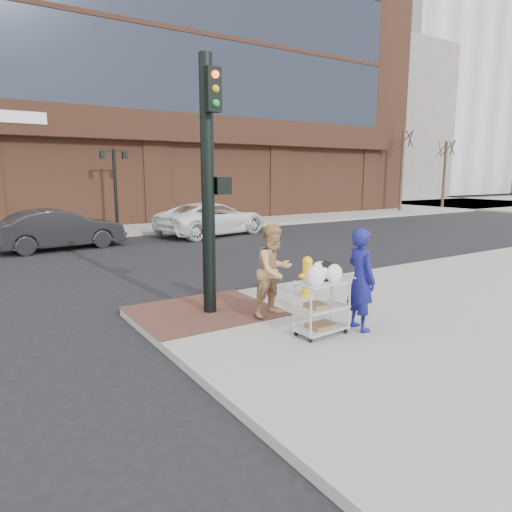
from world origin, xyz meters
TOP-DOWN VIEW (x-y plane):
  - ground at (0.00, 0.00)m, footprint 220.00×220.00m
  - sidewalk_far at (12.50, 32.00)m, footprint 65.00×36.00m
  - brick_curb_ramp at (-0.60, 0.90)m, footprint 2.80×2.40m
  - bank_building at (5.00, 31.00)m, footprint 42.00×26.00m
  - filler_block at (40.00, 38.00)m, footprint 14.00×20.00m
  - bare_tree_a at (24.00, 16.50)m, footprint 1.80×1.80m
  - bare_tree_b at (30.00, 17.00)m, footprint 1.80×1.80m
  - lamp_post at (2.00, 16.00)m, footprint 1.32×0.22m
  - traffic_signal_pole at (-0.48, 0.77)m, footprint 0.61×0.51m
  - woman_blue at (1.29, -1.62)m, footprint 0.54×0.73m
  - pedestrian_tan at (0.46, -0.11)m, footprint 0.98×0.82m
  - sedan_dark at (-1.44, 11.83)m, footprint 5.00×2.31m
  - minivan_white at (5.59, 12.43)m, footprint 6.16×3.90m
  - utility_cart at (0.52, -1.46)m, footprint 0.96×0.58m
  - fire_hydrant at (1.95, 0.70)m, footprint 0.44×0.31m

SIDE VIEW (x-z plane):
  - ground at x=0.00m, z-range 0.00..0.00m
  - sidewalk_far at x=12.50m, z-range 0.00..0.15m
  - brick_curb_ramp at x=-0.60m, z-range 0.15..0.16m
  - fire_hydrant at x=1.95m, z-range 0.16..1.09m
  - utility_cart at x=0.52m, z-range 0.09..1.37m
  - minivan_white at x=5.59m, z-range 0.00..1.59m
  - sedan_dark at x=-1.44m, z-range 0.00..1.59m
  - pedestrian_tan at x=0.46m, z-range 0.15..1.97m
  - woman_blue at x=1.29m, z-range 0.15..2.00m
  - lamp_post at x=2.00m, z-range 0.62..4.62m
  - traffic_signal_pole at x=-0.48m, z-range 0.33..5.33m
  - bare_tree_b at x=30.00m, z-range 2.44..9.14m
  - bare_tree_a at x=24.00m, z-range 2.67..9.87m
  - filler_block at x=40.00m, z-range 0.00..18.00m
  - bank_building at x=5.00m, z-range 0.15..28.15m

